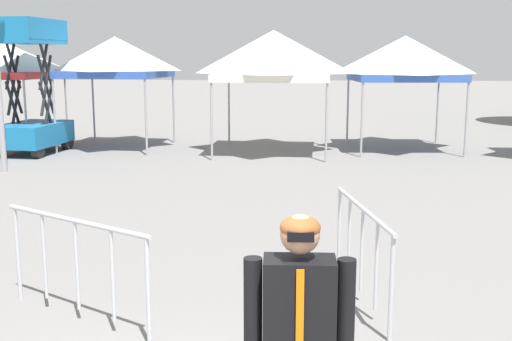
{
  "coord_description": "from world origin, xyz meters",
  "views": [
    {
      "loc": [
        1.22,
        -3.32,
        2.66
      ],
      "look_at": [
        0.59,
        4.12,
        1.3
      ],
      "focal_mm": 43.78,
      "sensor_mm": 36.0,
      "label": 1
    }
  ],
  "objects": [
    {
      "name": "person_foreground",
      "position": [
        1.18,
        0.12,
        1.03
      ],
      "size": [
        0.65,
        0.27,
        1.78
      ],
      "color": "#33384C",
      "rests_on": "ground"
    },
    {
      "name": "canopy_tent_right_of_center",
      "position": [
        -4.41,
        14.68,
        2.66
      ],
      "size": [
        2.97,
        2.97,
        3.25
      ],
      "color": "#9E9EA3",
      "rests_on": "ground"
    },
    {
      "name": "canopy_tent_behind_center",
      "position": [
        0.23,
        14.08,
        2.7
      ],
      "size": [
        3.19,
        3.19,
        3.39
      ],
      "color": "#9E9EA3",
      "rests_on": "ground"
    },
    {
      "name": "scissor_lift",
      "position": [
        -6.48,
        13.45,
        1.14
      ],
      "size": [
        1.58,
        2.4,
        3.68
      ],
      "color": "black",
      "rests_on": "ground"
    },
    {
      "name": "crowd_barrier_near_person",
      "position": [
        -1.1,
        2.54,
        0.75
      ],
      "size": [
        1.84,
        1.1,
        1.08
      ],
      "color": "#B7BABF",
      "rests_on": "ground"
    },
    {
      "name": "crowd_barrier_mid_lot",
      "position": [
        1.82,
        3.29,
        0.75
      ],
      "size": [
        0.46,
        2.07,
        1.08
      ],
      "color": "#B7BABF",
      "rests_on": "ground"
    },
    {
      "name": "canopy_tent_far_right",
      "position": [
        3.93,
        14.99,
        2.62
      ],
      "size": [
        3.14,
        3.14,
        3.26
      ],
      "color": "#9E9EA3",
      "rests_on": "ground"
    }
  ]
}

